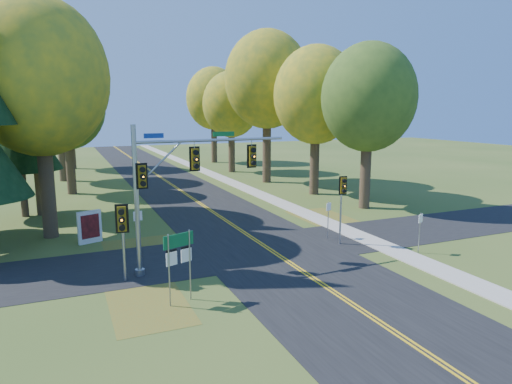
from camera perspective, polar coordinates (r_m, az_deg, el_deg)
name	(u,v)px	position (r m, az deg, el deg)	size (l,w,h in m)	color
ground	(283,259)	(24.12, 3.40, -8.32)	(160.00, 160.00, 0.00)	#364D1B
road_main	(283,258)	(24.12, 3.40, -8.29)	(8.00, 160.00, 0.02)	black
road_cross	(267,248)	(25.83, 1.41, -7.01)	(60.00, 6.00, 0.02)	black
centerline_left	(281,258)	(24.07, 3.19, -8.29)	(0.10, 160.00, 0.01)	gold
centerline_right	(285,258)	(24.16, 3.62, -8.23)	(0.10, 160.00, 0.01)	gold
sidewalk_east	(380,244)	(27.34, 15.18, -6.35)	(1.60, 160.00, 0.06)	#9E998E
leaf_patch_w_near	(144,252)	(25.88, -13.82, -7.29)	(4.00, 6.00, 0.00)	brown
leaf_patch_e	(332,221)	(32.39, 9.45, -3.58)	(3.50, 8.00, 0.00)	brown
leaf_patch_w_far	(149,305)	(19.24, -13.29, -13.53)	(3.00, 5.00, 0.00)	brown
tree_w_a	(40,78)	(29.87, -25.42, 12.77)	(8.00, 8.00, 14.15)	#38281C
tree_e_a	(369,98)	(36.47, 13.91, 11.32)	(7.20, 7.20, 12.73)	#38281C
tree_w_b	(33,71)	(36.84, -26.11, 13.44)	(8.60, 8.60, 15.38)	#38281C
tree_e_b	(316,96)	(41.82, 7.54, 11.86)	(7.60, 7.60, 13.33)	#38281C
tree_w_c	(67,107)	(44.90, -22.57, 9.84)	(6.80, 6.80, 11.91)	#38281C
tree_e_c	(267,80)	(48.59, 1.43, 13.79)	(8.80, 8.80, 15.79)	#38281C
tree_w_d	(58,89)	(53.65, -23.50, 11.69)	(8.20, 8.20, 14.56)	#38281C
tree_e_d	(231,105)	(56.77, -3.08, 10.83)	(7.00, 7.00, 12.32)	#38281C
tree_w_e	(68,91)	(64.57, -22.43, 11.64)	(8.40, 8.40, 14.97)	#38281C
tree_e_e	(214,99)	(67.30, -5.31, 11.52)	(7.80, 7.80, 13.74)	#38281C
pine_c	(13,80)	(36.58, -28.09, 12.25)	(5.60, 5.60, 20.56)	#38281C
traffic_mast	(177,178)	(21.75, -9.85, 1.77)	(7.75, 0.91, 7.03)	#969A9E
east_signal_pole	(342,193)	(26.18, 10.76, -0.13)	(0.46, 0.54, 4.01)	#999CA1
ped_signal_pole	(122,225)	(20.92, -16.37, -3.94)	(0.57, 0.66, 3.63)	#919599
route_sign_cluster	(179,253)	(18.47, -9.60, -7.55)	(1.31, 0.50, 2.95)	gray
info_kiosk	(90,227)	(28.26, -20.07, -4.14)	(1.37, 0.65, 1.92)	silver
reg_sign_e_north	(328,213)	(27.70, 9.04, -2.65)	(0.41, 0.20, 2.26)	gray
reg_sign_e_south	(420,226)	(26.12, 19.82, -3.98)	(0.41, 0.19, 2.23)	gray
reg_sign_w	(138,224)	(25.00, -14.52, -3.91)	(0.47, 0.12, 2.48)	gray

